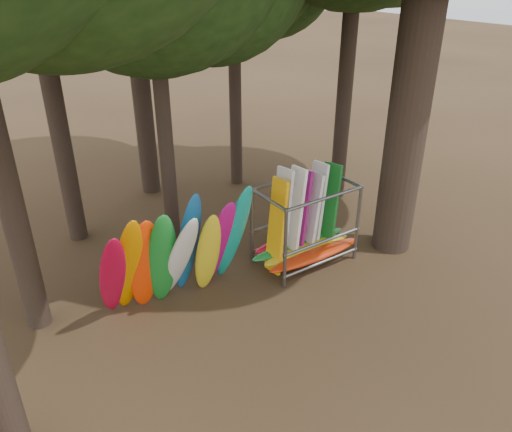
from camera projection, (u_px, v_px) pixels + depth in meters
ground at (279, 289)px, 12.85m from camera, size 120.00×120.00×0.00m
kayak_row at (178, 255)px, 11.70m from camera, size 3.78×1.87×3.17m
storage_rack at (304, 227)px, 13.65m from camera, size 3.20×1.55×2.78m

